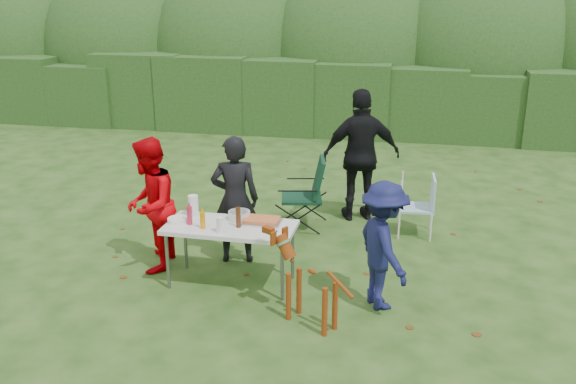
% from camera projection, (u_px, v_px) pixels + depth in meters
% --- Properties ---
extents(ground, '(80.00, 80.00, 0.00)m').
position_uv_depth(ground, '(255.00, 283.00, 7.25)').
color(ground, '#1E4211').
extents(hedge_row, '(22.00, 1.40, 1.70)m').
position_uv_depth(hedge_row, '(343.00, 99.00, 14.39)').
color(hedge_row, '#23471C').
rests_on(hedge_row, ground).
extents(shrub_backdrop, '(20.00, 2.60, 3.20)m').
position_uv_depth(shrub_backdrop, '(352.00, 59.00, 15.64)').
color(shrub_backdrop, '#3D6628').
rests_on(shrub_backdrop, ground).
extents(folding_table, '(1.50, 0.70, 0.74)m').
position_uv_depth(folding_table, '(230.00, 230.00, 7.04)').
color(folding_table, silver).
rests_on(folding_table, ground).
extents(person_cook, '(0.68, 0.53, 1.65)m').
position_uv_depth(person_cook, '(235.00, 200.00, 7.62)').
color(person_cook, black).
rests_on(person_cook, ground).
extents(person_red_jacket, '(0.77, 0.91, 1.66)m').
position_uv_depth(person_red_jacket, '(150.00, 205.00, 7.41)').
color(person_red_jacket, '#CB0007').
rests_on(person_red_jacket, ground).
extents(person_black_puffy, '(1.25, 0.83, 1.98)m').
position_uv_depth(person_black_puffy, '(361.00, 155.00, 9.01)').
color(person_black_puffy, black).
rests_on(person_black_puffy, ground).
extents(child, '(0.91, 1.07, 1.43)m').
position_uv_depth(child, '(383.00, 246.00, 6.53)').
color(child, '#141847').
rests_on(child, ground).
extents(dog, '(1.03, 0.81, 0.92)m').
position_uv_depth(dog, '(312.00, 284.00, 6.23)').
color(dog, maroon).
rests_on(dog, ground).
extents(camping_chair, '(0.78, 0.78, 1.06)m').
position_uv_depth(camping_chair, '(302.00, 193.00, 8.78)').
color(camping_chair, '#0F331F').
rests_on(camping_chair, ground).
extents(lawn_chair, '(0.55, 0.55, 0.87)m').
position_uv_depth(lawn_chair, '(416.00, 205.00, 8.58)').
color(lawn_chair, '#4F94B0').
rests_on(lawn_chair, ground).
extents(food_tray, '(0.45, 0.30, 0.02)m').
position_uv_depth(food_tray, '(262.00, 222.00, 7.10)').
color(food_tray, '#B7B7BA').
rests_on(food_tray, folding_table).
extents(focaccia_bread, '(0.40, 0.26, 0.04)m').
position_uv_depth(focaccia_bread, '(262.00, 220.00, 7.09)').
color(focaccia_bread, '#CB6A38').
rests_on(focaccia_bread, food_tray).
extents(mustard_bottle, '(0.06, 0.06, 0.20)m').
position_uv_depth(mustard_bottle, '(203.00, 220.00, 6.90)').
color(mustard_bottle, orange).
rests_on(mustard_bottle, folding_table).
extents(ketchup_bottle, '(0.06, 0.06, 0.22)m').
position_uv_depth(ketchup_bottle, '(190.00, 215.00, 7.02)').
color(ketchup_bottle, '#B7203E').
rests_on(ketchup_bottle, folding_table).
extents(beer_bottle, '(0.06, 0.06, 0.24)m').
position_uv_depth(beer_bottle, '(238.00, 217.00, 6.93)').
color(beer_bottle, '#47230F').
rests_on(beer_bottle, folding_table).
extents(paper_towel_roll, '(0.12, 0.12, 0.26)m').
position_uv_depth(paper_towel_roll, '(193.00, 206.00, 7.27)').
color(paper_towel_roll, white).
rests_on(paper_towel_roll, folding_table).
extents(cup_stack, '(0.08, 0.08, 0.18)m').
position_uv_depth(cup_stack, '(220.00, 225.00, 6.79)').
color(cup_stack, white).
rests_on(cup_stack, folding_table).
extents(pasta_bowl, '(0.26, 0.26, 0.10)m').
position_uv_depth(pasta_bowl, '(239.00, 215.00, 7.19)').
color(pasta_bowl, silver).
rests_on(pasta_bowl, folding_table).
extents(plate_stack, '(0.24, 0.24, 0.05)m').
position_uv_depth(plate_stack, '(178.00, 220.00, 7.12)').
color(plate_stack, white).
rests_on(plate_stack, folding_table).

